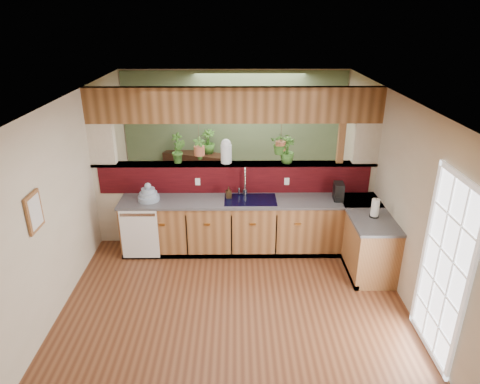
{
  "coord_description": "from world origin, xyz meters",
  "views": [
    {
      "loc": [
        0.03,
        -5.2,
        3.66
      ],
      "look_at": [
        0.08,
        0.7,
        1.15
      ],
      "focal_mm": 32.0,
      "sensor_mm": 36.0,
      "label": 1
    }
  ],
  "objects_px": {
    "faucet": "(245,181)",
    "paper_towel": "(375,208)",
    "dish_stack": "(149,195)",
    "soap_dispenser": "(229,192)",
    "glass_jar": "(226,151)",
    "shelving_console": "(196,173)",
    "coffee_maker": "(339,192)"
  },
  "relations": [
    {
      "from": "paper_towel",
      "to": "faucet",
      "type": "bearing_deg",
      "value": 157.42
    },
    {
      "from": "coffee_maker",
      "to": "faucet",
      "type": "bearing_deg",
      "value": 177.43
    },
    {
      "from": "soap_dispenser",
      "to": "paper_towel",
      "type": "relative_size",
      "value": 0.65
    },
    {
      "from": "coffee_maker",
      "to": "paper_towel",
      "type": "height_order",
      "value": "paper_towel"
    },
    {
      "from": "faucet",
      "to": "paper_towel",
      "type": "bearing_deg",
      "value": -22.58
    },
    {
      "from": "soap_dispenser",
      "to": "shelving_console",
      "type": "xyz_separation_m",
      "value": [
        -0.72,
        2.2,
        -0.5
      ]
    },
    {
      "from": "coffee_maker",
      "to": "paper_towel",
      "type": "xyz_separation_m",
      "value": [
        0.39,
        -0.61,
        0.01
      ]
    },
    {
      "from": "dish_stack",
      "to": "shelving_console",
      "type": "distance_m",
      "value": 2.39
    },
    {
      "from": "dish_stack",
      "to": "soap_dispenser",
      "type": "xyz_separation_m",
      "value": [
        1.26,
        0.08,
        0.0
      ]
    },
    {
      "from": "dish_stack",
      "to": "paper_towel",
      "type": "relative_size",
      "value": 1.14
    },
    {
      "from": "coffee_maker",
      "to": "shelving_console",
      "type": "height_order",
      "value": "coffee_maker"
    },
    {
      "from": "dish_stack",
      "to": "coffee_maker",
      "type": "bearing_deg",
      "value": -0.19
    },
    {
      "from": "paper_towel",
      "to": "shelving_console",
      "type": "relative_size",
      "value": 0.22
    },
    {
      "from": "paper_towel",
      "to": "glass_jar",
      "type": "xyz_separation_m",
      "value": [
        -2.16,
        1.0,
        0.56
      ]
    },
    {
      "from": "faucet",
      "to": "glass_jar",
      "type": "height_order",
      "value": "glass_jar"
    },
    {
      "from": "faucet",
      "to": "shelving_console",
      "type": "height_order",
      "value": "faucet"
    },
    {
      "from": "coffee_maker",
      "to": "glass_jar",
      "type": "bearing_deg",
      "value": 171.49
    },
    {
      "from": "coffee_maker",
      "to": "soap_dispenser",
      "type": "bearing_deg",
      "value": -179.01
    },
    {
      "from": "dish_stack",
      "to": "soap_dispenser",
      "type": "height_order",
      "value": "dish_stack"
    },
    {
      "from": "glass_jar",
      "to": "shelving_console",
      "type": "height_order",
      "value": "glass_jar"
    },
    {
      "from": "shelving_console",
      "to": "coffee_maker",
      "type": "bearing_deg",
      "value": -24.81
    },
    {
      "from": "dish_stack",
      "to": "glass_jar",
      "type": "xyz_separation_m",
      "value": [
        1.22,
        0.38,
        0.6
      ]
    },
    {
      "from": "soap_dispenser",
      "to": "coffee_maker",
      "type": "relative_size",
      "value": 0.69
    },
    {
      "from": "coffee_maker",
      "to": "glass_jar",
      "type": "height_order",
      "value": "glass_jar"
    },
    {
      "from": "shelving_console",
      "to": "dish_stack",
      "type": "bearing_deg",
      "value": -85.02
    },
    {
      "from": "coffee_maker",
      "to": "glass_jar",
      "type": "distance_m",
      "value": 1.9
    },
    {
      "from": "soap_dispenser",
      "to": "coffee_maker",
      "type": "distance_m",
      "value": 1.74
    },
    {
      "from": "faucet",
      "to": "paper_towel",
      "type": "relative_size",
      "value": 1.69
    },
    {
      "from": "faucet",
      "to": "glass_jar",
      "type": "distance_m",
      "value": 0.56
    },
    {
      "from": "dish_stack",
      "to": "paper_towel",
      "type": "distance_m",
      "value": 3.44
    },
    {
      "from": "coffee_maker",
      "to": "shelving_console",
      "type": "bearing_deg",
      "value": 140.9
    },
    {
      "from": "glass_jar",
      "to": "shelving_console",
      "type": "bearing_deg",
      "value": 109.83
    }
  ]
}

